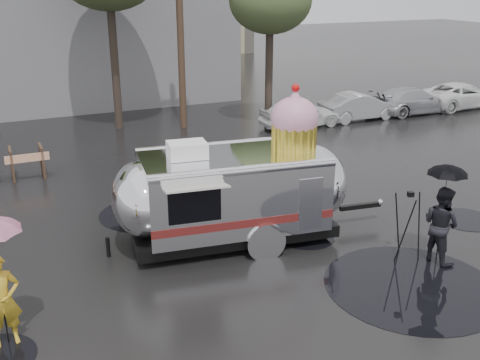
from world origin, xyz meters
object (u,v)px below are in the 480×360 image
person_left (2,301)px  person_right (441,225)px  tripod (408,218)px  airstream_trailer (236,188)px

person_left → person_right: person_right is taller
person_right → tripod: person_right is taller
person_right → person_left: bearing=76.6°
airstream_trailer → person_left: 5.66m
airstream_trailer → person_right: (3.65, -2.82, -0.45)m
person_left → airstream_trailer: bearing=17.5°
person_left → person_right: bearing=-8.9°
airstream_trailer → person_left: airstream_trailer is taller
airstream_trailer → tripod: size_ratio=4.34×
airstream_trailer → tripod: (3.07, -2.41, -0.36)m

